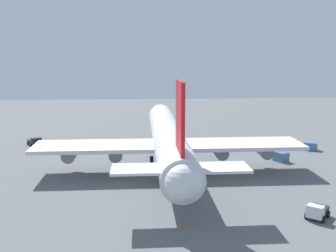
% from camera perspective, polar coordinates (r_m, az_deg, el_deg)
% --- Properties ---
extents(ground_plane, '(241.67, 241.67, 0.00)m').
position_cam_1_polar(ground_plane, '(78.76, -0.00, -6.05)').
color(ground_plane, slate).
extents(cargo_airplane, '(60.42, 50.40, 18.77)m').
position_cam_1_polar(cargo_airplane, '(77.02, 0.01, -1.78)').
color(cargo_airplane, silver).
rests_on(cargo_airplane, ground_plane).
extents(baggage_tug, '(4.86, 4.19, 2.23)m').
position_cam_1_polar(baggage_tug, '(102.45, -18.59, -2.13)').
color(baggage_tug, '#232328').
rests_on(baggage_tug, ground_plane).
extents(cargo_loader, '(4.16, 4.05, 2.15)m').
position_cam_1_polar(cargo_loader, '(59.07, 20.64, -11.36)').
color(cargo_loader, silver).
rests_on(cargo_loader, ground_plane).
extents(cargo_container_fore, '(3.42, 3.18, 1.99)m').
position_cam_1_polar(cargo_container_fore, '(86.68, 15.92, -4.25)').
color(cargo_container_fore, '#4C729E').
rests_on(cargo_container_fore, ground_plane).
extents(cargo_container_aft, '(3.10, 3.68, 1.82)m').
position_cam_1_polar(cargo_container_aft, '(98.71, 19.75, -2.75)').
color(cargo_container_aft, '#4C729E').
rests_on(cargo_container_aft, ground_plane).
extents(safety_cone_nose, '(0.56, 0.56, 0.80)m').
position_cam_1_polar(safety_cone_nose, '(104.89, -2.28, -1.67)').
color(safety_cone_nose, orange).
rests_on(safety_cone_nose, ground_plane).
extents(safety_cone_tail, '(0.42, 0.42, 0.61)m').
position_cam_1_polar(safety_cone_tail, '(53.26, 2.66, -14.01)').
color(safety_cone_tail, orange).
rests_on(safety_cone_tail, ground_plane).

